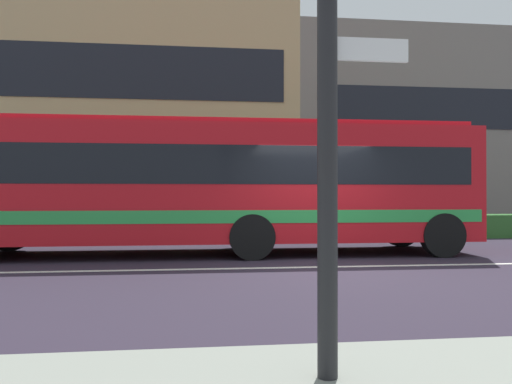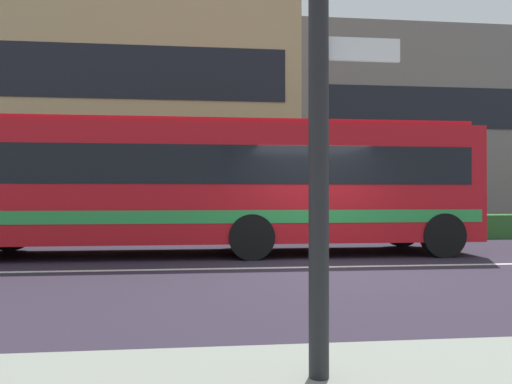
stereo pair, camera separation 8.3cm
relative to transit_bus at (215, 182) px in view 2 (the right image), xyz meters
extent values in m
plane|color=#2C2433|center=(2.15, -2.35, -1.72)|extent=(160.00, 160.00, 0.00)
cube|color=silver|center=(2.15, -2.35, -1.72)|extent=(60.00, 0.16, 0.01)
cube|color=#2F672B|center=(0.59, 3.68, -1.34)|extent=(22.30, 1.10, 0.76)
cube|color=tan|center=(-5.14, 13.57, 3.91)|extent=(18.13, 9.46, 11.26)
cube|color=black|center=(-5.14, 8.82, 4.81)|extent=(16.68, 0.04, 2.25)
cube|color=gray|center=(14.07, 13.57, 2.86)|extent=(20.28, 9.46, 9.15)
cube|color=red|center=(0.00, 0.00, -0.05)|extent=(12.24, 2.61, 2.64)
cube|color=black|center=(0.00, 0.00, 0.35)|extent=(11.51, 2.62, 0.85)
cube|color=green|center=(0.00, 0.00, -0.78)|extent=(12.00, 2.63, 0.28)
cube|color=red|center=(0.00, 0.00, 1.33)|extent=(11.75, 2.20, 0.12)
cylinder|color=black|center=(-5.11, 1.20, -1.22)|extent=(1.00, 0.29, 1.00)
cylinder|color=black|center=(0.76, -1.18, -1.22)|extent=(1.00, 0.29, 1.00)
cylinder|color=black|center=(0.77, 1.17, -1.22)|extent=(1.00, 0.29, 1.00)
cylinder|color=black|center=(5.11, -1.20, -1.22)|extent=(1.00, 0.29, 1.00)
cylinder|color=black|center=(5.12, 1.15, -1.22)|extent=(1.00, 0.29, 1.00)
cylinder|color=black|center=(0.51, -8.34, 0.26)|extent=(0.14, 0.14, 3.66)
cube|color=silver|center=(0.81, -8.34, 0.70)|extent=(0.56, 0.03, 0.16)
camera|label=1|loc=(-0.36, -11.60, -0.32)|focal=33.94mm
camera|label=2|loc=(-0.28, -11.61, -0.32)|focal=33.94mm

